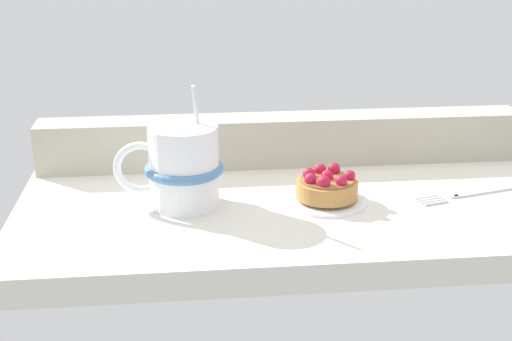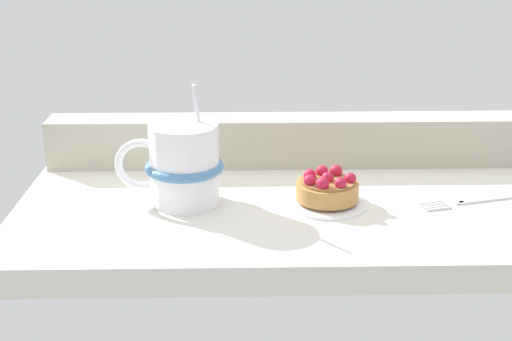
{
  "view_description": "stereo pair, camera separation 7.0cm",
  "coord_description": "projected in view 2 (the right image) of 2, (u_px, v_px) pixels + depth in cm",
  "views": [
    {
      "loc": [
        -14.69,
        -83.93,
        34.42
      ],
      "look_at": [
        -5.73,
        -0.39,
        4.42
      ],
      "focal_mm": 49.89,
      "sensor_mm": 36.0,
      "label": 1
    },
    {
      "loc": [
        -7.68,
        -84.39,
        34.42
      ],
      "look_at": [
        -5.73,
        -0.39,
        4.42
      ],
      "focal_mm": 49.89,
      "sensor_mm": 36.0,
      "label": 2
    }
  ],
  "objects": [
    {
      "name": "dessert_plate",
      "position": [
        327.0,
        202.0,
        0.9
      ],
      "size": [
        10.56,
        10.56,
        0.8
      ],
      "color": "white",
      "rests_on": "ground_plane"
    },
    {
      "name": "raspberry_tart",
      "position": [
        327.0,
        188.0,
        0.89
      ],
      "size": [
        7.9,
        7.9,
        3.77
      ],
      "color": "#B77F42",
      "rests_on": "dessert_plate"
    },
    {
      "name": "dessert_fork",
      "position": [
        477.0,
        200.0,
        0.91
      ],
      "size": [
        15.92,
        5.62,
        0.6
      ],
      "color": "silver",
      "rests_on": "ground_plane"
    },
    {
      "name": "window_rail_back",
      "position": [
        293.0,
        140.0,
        1.04
      ],
      "size": [
        70.92,
        5.94,
        7.06
      ],
      "primitive_type": "cube",
      "color": "#B2AD99",
      "rests_on": "ground_plane"
    },
    {
      "name": "coffee_mug",
      "position": [
        183.0,
        164.0,
        0.89
      ],
      "size": [
        13.71,
        9.93,
        15.49
      ],
      "color": "white",
      "rests_on": "ground_plane"
    },
    {
      "name": "ground_plane",
      "position": [
        300.0,
        214.0,
        0.92
      ],
      "size": [
        72.37,
        36.21,
        3.44
      ],
      "primitive_type": "cube",
      "color": "silver"
    }
  ]
}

